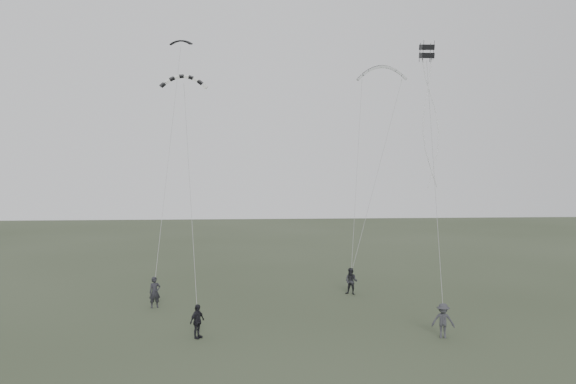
{
  "coord_description": "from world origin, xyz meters",
  "views": [
    {
      "loc": [
        -1.67,
        -27.7,
        8.12
      ],
      "look_at": [
        0.96,
        5.91,
        6.94
      ],
      "focal_mm": 35.0,
      "sensor_mm": 36.0,
      "label": 1
    }
  ],
  "objects": [
    {
      "name": "kite_dark_small",
      "position": [
        -6.11,
        12.74,
        17.42
      ],
      "size": [
        1.64,
        0.91,
        0.61
      ],
      "primitive_type": null,
      "rotation": [
        0.24,
        0.0,
        -0.22
      ],
      "color": "black",
      "rests_on": "flyer_left"
    },
    {
      "name": "kite_pale_large",
      "position": [
        8.36,
        12.7,
        15.8
      ],
      "size": [
        3.73,
        1.68,
        1.61
      ],
      "primitive_type": null,
      "rotation": [
        0.15,
        0.0,
        -0.19
      ],
      "color": "#ACAFB1",
      "rests_on": "flyer_right"
    },
    {
      "name": "kite_striped",
      "position": [
        -5.2,
        5.94,
        13.79
      ],
      "size": [
        2.81,
        1.26,
        1.25
      ],
      "primitive_type": null,
      "rotation": [
        0.29,
        0.0,
        0.11
      ],
      "color": "black",
      "rests_on": "flyer_center"
    },
    {
      "name": "flyer_left",
      "position": [
        -7.03,
        6.19,
        0.93
      ],
      "size": [
        0.8,
        0.67,
        1.86
      ],
      "primitive_type": "imported",
      "rotation": [
        0.0,
        0.0,
        0.39
      ],
      "color": "black",
      "rests_on": "ground"
    },
    {
      "name": "flyer_far",
      "position": [
        8.04,
        -1.14,
        0.85
      ],
      "size": [
        1.23,
        0.91,
        1.7
      ],
      "primitive_type": "imported",
      "rotation": [
        0.0,
        0.0,
        -0.28
      ],
      "color": "#2E2F34",
      "rests_on": "ground"
    },
    {
      "name": "flyer_right",
      "position": [
        5.41,
        8.88,
        0.88
      ],
      "size": [
        1.07,
        1.0,
        1.76
      ],
      "primitive_type": "imported",
      "rotation": [
        0.0,
        0.0,
        -0.52
      ],
      "color": "black",
      "rests_on": "ground"
    },
    {
      "name": "flyer_center",
      "position": [
        -3.98,
        -0.26,
        0.83
      ],
      "size": [
        0.9,
        1.03,
        1.67
      ],
      "primitive_type": "imported",
      "rotation": [
        0.0,
        0.0,
        0.95
      ],
      "color": "black",
      "rests_on": "ground"
    },
    {
      "name": "kite_box",
      "position": [
        8.2,
        2.2,
        14.67
      ],
      "size": [
        0.7,
        0.83,
        0.85
      ],
      "primitive_type": null,
      "rotation": [
        0.21,
        0.0,
        -0.03
      ],
      "color": "black",
      "rests_on": "flyer_far"
    },
    {
      "name": "ground",
      "position": [
        0.0,
        0.0,
        0.0
      ],
      "size": [
        140.0,
        140.0,
        0.0
      ],
      "primitive_type": "plane",
      "color": "#303824",
      "rests_on": "ground"
    }
  ]
}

